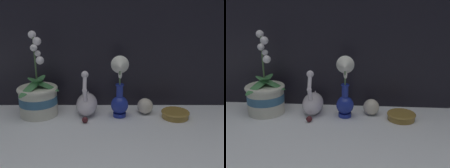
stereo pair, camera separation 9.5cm
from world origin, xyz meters
The scene contains 7 objects.
ground_plane centered at (0.00, 0.00, 0.00)m, with size 2.80×2.80×0.00m, color white.
orchid_potted_plant centered at (-0.33, 0.12, 0.09)m, with size 0.21×0.25×0.41m.
swan_figurine centered at (-0.10, 0.13, 0.06)m, with size 0.10×0.20×0.23m.
blue_vase centered at (0.06, 0.09, 0.13)m, with size 0.08×0.09×0.30m.
glass_sphere centered at (0.19, 0.14, 0.04)m, with size 0.08×0.08×0.08m.
amber_dish centered at (0.33, 0.09, 0.02)m, with size 0.13×0.13×0.03m.
glass_bauble centered at (-0.10, 0.03, 0.01)m, with size 0.03×0.03×0.03m.
Camera 2 is at (0.12, -1.07, 0.51)m, focal length 42.00 mm.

